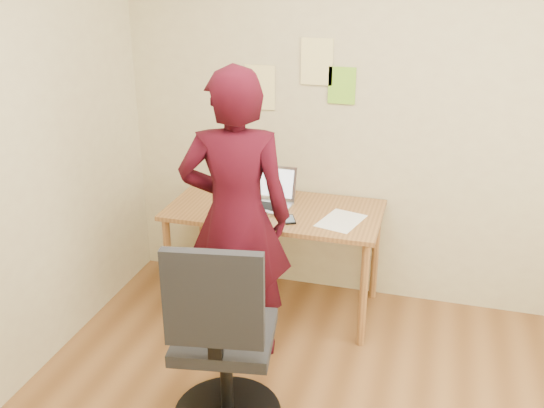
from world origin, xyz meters
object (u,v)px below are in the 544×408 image
(desk, at_px, (275,220))
(phone, at_px, (289,219))
(office_chair, at_px, (223,351))
(laptop, at_px, (268,197))
(person, at_px, (236,218))

(desk, relative_size, phone, 9.18)
(desk, xyz_separation_m, office_chair, (0.07, -1.21, -0.18))
(laptop, relative_size, phone, 2.32)
(phone, bearing_deg, person, -144.45)
(desk, height_order, laptop, laptop)
(laptop, distance_m, office_chair, 1.31)
(laptop, distance_m, phone, 0.30)
(laptop, relative_size, office_chair, 0.32)
(desk, relative_size, person, 0.79)
(laptop, bearing_deg, desk, -33.17)
(desk, bearing_deg, office_chair, -86.53)
(laptop, distance_m, person, 0.59)
(desk, bearing_deg, phone, -49.56)
(desk, distance_m, laptop, 0.16)
(desk, xyz_separation_m, phone, (0.14, -0.17, 0.09))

